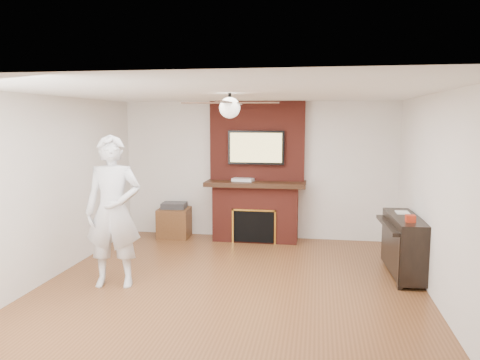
% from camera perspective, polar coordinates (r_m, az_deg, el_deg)
% --- Properties ---
extents(room_shell, '(5.36, 5.86, 2.86)m').
position_cam_1_polar(room_shell, '(5.90, -1.23, -1.65)').
color(room_shell, brown).
rests_on(room_shell, ground).
extents(fireplace, '(1.78, 0.64, 2.50)m').
position_cam_1_polar(fireplace, '(8.43, 1.99, -0.66)').
color(fireplace, maroon).
rests_on(fireplace, ground).
extents(tv, '(1.00, 0.08, 0.60)m').
position_cam_1_polar(tv, '(8.31, 1.97, 3.97)').
color(tv, black).
rests_on(tv, fireplace).
extents(ceiling_fan, '(1.21, 1.21, 0.31)m').
position_cam_1_polar(ceiling_fan, '(5.83, -1.26, 8.91)').
color(ceiling_fan, black).
rests_on(ceiling_fan, room_shell).
extents(person, '(0.80, 0.61, 1.98)m').
position_cam_1_polar(person, '(6.29, -15.20, -3.73)').
color(person, silver).
rests_on(person, ground).
extents(side_table, '(0.59, 0.59, 0.65)m').
position_cam_1_polar(side_table, '(8.82, -8.00, -4.98)').
color(side_table, '#543118').
rests_on(side_table, ground).
extents(piano, '(0.54, 1.31, 0.93)m').
position_cam_1_polar(piano, '(6.97, 19.33, -7.37)').
color(piano, black).
rests_on(piano, ground).
extents(cable_box, '(0.40, 0.27, 0.05)m').
position_cam_1_polar(cable_box, '(8.35, 0.36, 0.04)').
color(cable_box, silver).
rests_on(cable_box, fireplace).
extents(candle_orange, '(0.06, 0.06, 0.12)m').
position_cam_1_polar(candle_orange, '(8.45, 0.22, -7.09)').
color(candle_orange, red).
rests_on(candle_orange, ground).
extents(candle_green, '(0.06, 0.06, 0.10)m').
position_cam_1_polar(candle_green, '(8.45, 1.25, -7.18)').
color(candle_green, '#2B6C2C').
rests_on(candle_green, ground).
extents(candle_cream, '(0.08, 0.08, 0.09)m').
position_cam_1_polar(candle_cream, '(8.44, 2.05, -7.21)').
color(candle_cream, '#F5E5C3').
rests_on(candle_cream, ground).
extents(candle_blue, '(0.06, 0.06, 0.08)m').
position_cam_1_polar(candle_blue, '(8.40, 3.48, -7.36)').
color(candle_blue, '#305892').
rests_on(candle_blue, ground).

